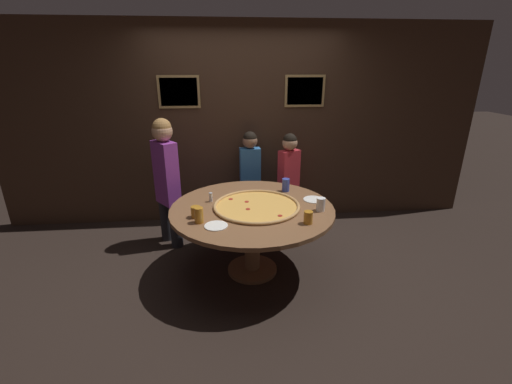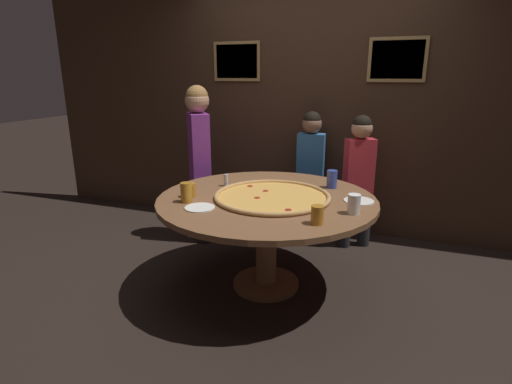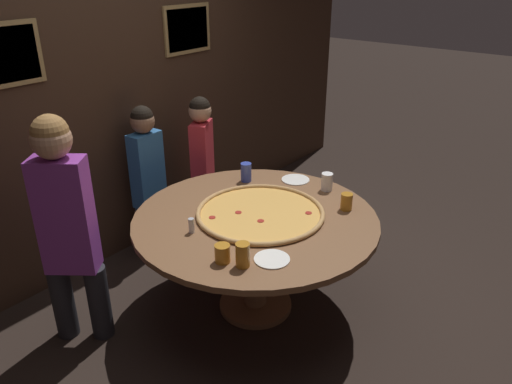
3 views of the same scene
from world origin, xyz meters
name	(u,v)px [view 1 (image 1 of 3)]	position (x,y,z in m)	size (l,w,h in m)	color
ground_plane	(252,270)	(0.00, 0.00, 0.00)	(24.00, 24.00, 0.00)	black
back_wall	(243,126)	(0.00, 1.42, 1.30)	(6.40, 0.08, 2.60)	#3D281C
dining_table	(252,218)	(0.00, 0.00, 0.62)	(1.63, 1.63, 0.74)	brown
giant_pizza	(257,206)	(0.04, -0.01, 0.75)	(0.87, 0.87, 0.03)	#E5A84C
drink_cup_far_left	(286,185)	(0.41, 0.42, 0.81)	(0.08, 0.08, 0.14)	#384CB7
drink_cup_near_left	(199,215)	(-0.50, -0.31, 0.81)	(0.08, 0.08, 0.14)	#BC7A23
drink_cup_far_right	(321,204)	(0.65, -0.15, 0.81)	(0.08, 0.08, 0.13)	white
drink_cup_centre_back	(196,212)	(-0.54, -0.19, 0.79)	(0.09, 0.09, 0.11)	#BC7A23
drink_cup_near_right	(308,217)	(0.47, -0.42, 0.80)	(0.08, 0.08, 0.12)	#BC7A23
white_plate_left_side	(216,226)	(-0.35, -0.40, 0.74)	(0.21, 0.21, 0.01)	white
white_plate_beside_cup	(314,200)	(0.66, 0.13, 0.74)	(0.22, 0.22, 0.01)	white
condiment_shaker	(211,197)	(-0.41, 0.18, 0.79)	(0.04, 0.04, 0.10)	silver
diner_side_right	(250,173)	(0.07, 1.17, 0.72)	(0.32, 0.19, 1.28)	#232328
diner_far_right	(166,176)	(-0.94, 0.71, 0.87)	(0.34, 0.39, 1.53)	#232328
diner_far_left	(289,176)	(0.56, 1.03, 0.72)	(0.33, 0.25, 1.27)	#232328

